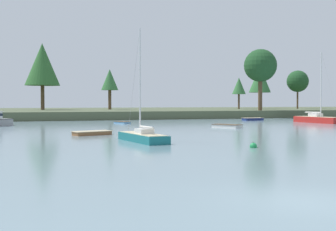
{
  "coord_description": "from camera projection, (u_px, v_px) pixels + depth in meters",
  "views": [
    {
      "loc": [
        -7.97,
        -11.08,
        3.02
      ],
      "look_at": [
        4.57,
        26.48,
        1.81
      ],
      "focal_mm": 46.04,
      "sensor_mm": 36.0,
      "label": 1
    }
  ],
  "objects": [
    {
      "name": "shore_tree_inland_b",
      "position": [
        42.0,
        65.0,
        91.04
      ],
      "size": [
        7.3,
        7.3,
        14.1
      ],
      "color": "brown",
      "rests_on": "far_shore_bank"
    },
    {
      "name": "dinghy_navy",
      "position": [
        253.0,
        119.0,
        71.92
      ],
      "size": [
        3.63,
        1.82,
        0.63
      ],
      "color": "navy",
      "rests_on": "ground"
    },
    {
      "name": "shore_tree_far_right",
      "position": [
        110.0,
        80.0,
        94.52
      ],
      "size": [
        3.76,
        3.76,
        8.88
      ],
      "color": "brown",
      "rests_on": "far_shore_bank"
    },
    {
      "name": "shore_tree_left_mid",
      "position": [
        260.0,
        79.0,
        105.23
      ],
      "size": [
        5.33,
        5.33,
        10.53
      ],
      "color": "brown",
      "rests_on": "far_shore_bank"
    },
    {
      "name": "dinghy_white",
      "position": [
        227.0,
        127.0,
        51.14
      ],
      "size": [
        3.16,
        3.87,
        0.57
      ],
      "color": "white",
      "rests_on": "ground"
    },
    {
      "name": "ground_plane",
      "position": [
        301.0,
        201.0,
        13.12
      ],
      "size": [
        487.32,
        487.32,
        0.0
      ],
      "primitive_type": "plane",
      "color": "gray"
    },
    {
      "name": "mooring_buoy_green",
      "position": [
        253.0,
        146.0,
        28.67
      ],
      "size": [
        0.48,
        0.48,
        0.54
      ],
      "color": "#1E8C47",
      "rests_on": "ground"
    },
    {
      "name": "far_shore_bank",
      "position": [
        62.0,
        113.0,
        97.2
      ],
      "size": [
        219.29,
        56.05,
        1.45
      ],
      "primitive_type": "cube",
      "color": "#4C563D",
      "rests_on": "ground"
    },
    {
      "name": "sailboat_teal",
      "position": [
        143.0,
        139.0,
        33.09
      ],
      "size": [
        2.59,
        6.42,
        9.17
      ],
      "color": "#196B70",
      "rests_on": "ground"
    },
    {
      "name": "shore_tree_inland_c",
      "position": [
        298.0,
        81.0,
        104.92
      ],
      "size": [
        5.27,
        5.27,
        9.36
      ],
      "color": "brown",
      "rests_on": "far_shore_bank"
    },
    {
      "name": "dinghy_skyblue",
      "position": [
        122.0,
        123.0,
        61.22
      ],
      "size": [
        2.18,
        2.89,
        0.43
      ],
      "color": "#669ECC",
      "rests_on": "ground"
    },
    {
      "name": "shore_tree_center_right",
      "position": [
        260.0,
        66.0,
        83.49
      ],
      "size": [
        6.35,
        6.35,
        11.92
      ],
      "color": "brown",
      "rests_on": "far_shore_bank"
    },
    {
      "name": "dinghy_wood",
      "position": [
        92.0,
        134.0,
        39.76
      ],
      "size": [
        3.84,
        2.54,
        0.52
      ],
      "color": "brown",
      "rests_on": "ground"
    },
    {
      "name": "shore_tree_inland_a",
      "position": [
        239.0,
        86.0,
        103.21
      ],
      "size": [
        3.26,
        3.26,
        7.54
      ],
      "color": "brown",
      "rests_on": "far_shore_bank"
    },
    {
      "name": "sailboat_red",
      "position": [
        317.0,
        121.0,
        63.83
      ],
      "size": [
        2.9,
        8.28,
        11.0
      ],
      "color": "#B2231E",
      "rests_on": "ground"
    }
  ]
}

